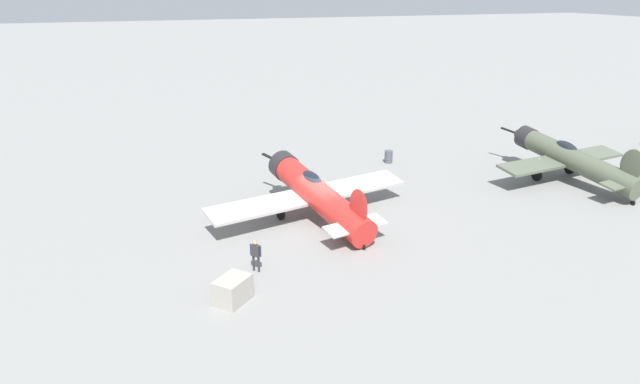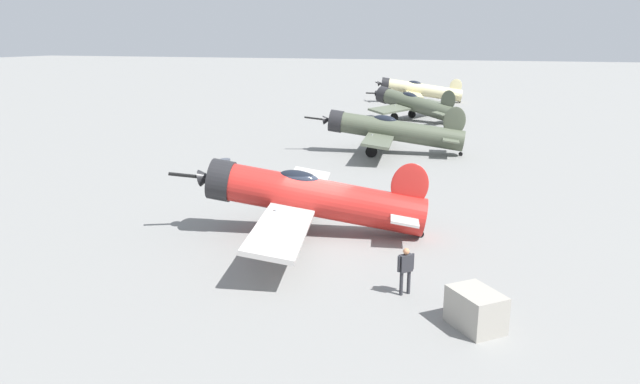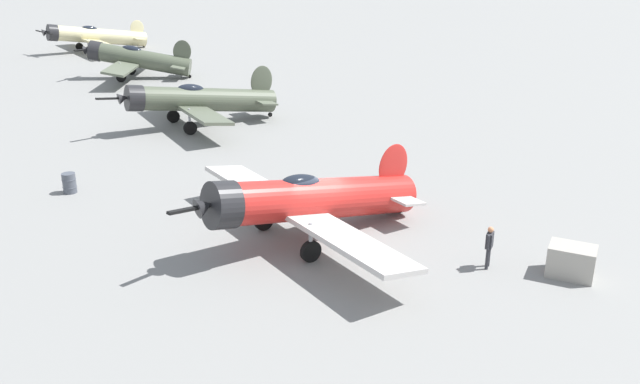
# 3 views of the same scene
# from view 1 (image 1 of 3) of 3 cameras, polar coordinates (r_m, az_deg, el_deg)

# --- Properties ---
(ground_plane) EXTENTS (400.00, 400.00, 0.00)m
(ground_plane) POSITION_cam_1_polar(r_m,az_deg,el_deg) (31.48, -0.00, -3.07)
(ground_plane) COLOR gray
(airplane_foreground) EXTENTS (10.45, 12.43, 3.19)m
(airplane_foreground) POSITION_cam_1_polar(r_m,az_deg,el_deg) (31.28, -0.49, -0.12)
(airplane_foreground) COLOR red
(airplane_foreground) RESTS_ON ground_plane
(airplane_mid_apron) EXTENTS (11.18, 10.40, 3.48)m
(airplane_mid_apron) POSITION_cam_1_polar(r_m,az_deg,el_deg) (40.93, 24.15, 3.15)
(airplane_mid_apron) COLOR #4C5442
(airplane_mid_apron) RESTS_ON ground_plane
(ground_crew_mechanic) EXTENTS (0.46, 0.45, 1.55)m
(ground_crew_mechanic) POSITION_cam_1_polar(r_m,az_deg,el_deg) (26.03, -6.58, -6.19)
(ground_crew_mechanic) COLOR #2D2D33
(ground_crew_mechanic) RESTS_ON ground_plane
(equipment_crate) EXTENTS (1.83, 1.86, 1.09)m
(equipment_crate) POSITION_cam_1_polar(r_m,az_deg,el_deg) (23.99, -8.90, -9.84)
(equipment_crate) COLOR #9E998E
(equipment_crate) RESTS_ON ground_plane
(fuel_drum) EXTENTS (0.64, 0.64, 0.93)m
(fuel_drum) POSITION_cam_1_polar(r_m,az_deg,el_deg) (42.18, 7.01, 3.60)
(fuel_drum) COLOR #474C56
(fuel_drum) RESTS_ON ground_plane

